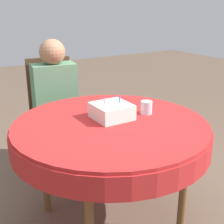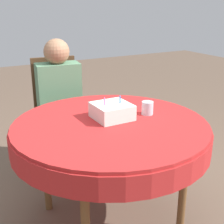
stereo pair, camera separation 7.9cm
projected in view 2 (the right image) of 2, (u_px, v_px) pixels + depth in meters
ground_plane at (111, 220)px, 2.18m from camera, size 12.00×12.00×0.00m
dining_table at (110, 135)px, 1.97m from camera, size 1.24×1.24×0.73m
chair at (58, 110)px, 2.83m from camera, size 0.49×0.49×0.98m
person at (59, 93)px, 2.67m from camera, size 0.39×0.34×1.16m
birthday_cake at (112, 111)px, 1.99m from camera, size 0.23×0.23×0.15m
drinking_glass at (147, 108)px, 2.06m from camera, size 0.08×0.08×0.09m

